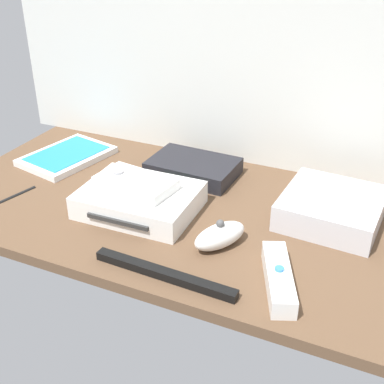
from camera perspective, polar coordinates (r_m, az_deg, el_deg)
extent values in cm
cube|color=brown|center=(95.42, 0.00, -2.62)|extent=(100.00, 48.00, 2.00)
cube|color=silver|center=(105.43, 5.86, 19.61)|extent=(110.00, 1.20, 64.00)
cube|color=white|center=(94.46, -5.93, -0.89)|extent=(21.40, 16.53, 4.40)
cube|color=#2D2D2D|center=(88.45, -8.43, -3.34)|extent=(12.01, 0.90, 0.80)
cube|color=silver|center=(94.08, 15.49, -1.82)|extent=(18.06, 18.06, 5.00)
cube|color=silver|center=(92.79, 15.70, -0.41)|extent=(17.33, 17.33, 0.30)
cube|color=white|center=(117.92, -13.94, 3.95)|extent=(17.22, 21.39, 1.40)
cube|color=#2384CC|center=(117.60, -13.98, 4.29)|extent=(14.28, 18.29, 0.16)
cube|color=black|center=(106.93, 0.15, 2.76)|extent=(18.43, 12.65, 3.40)
cube|color=#19D833|center=(102.02, -1.39, 1.37)|extent=(8.01, 0.69, 0.60)
cube|color=white|center=(77.24, 9.74, -9.55)|extent=(8.98, 15.05, 3.00)
cylinder|color=#387FDB|center=(76.20, 9.85, -8.55)|extent=(1.40, 1.40, 0.40)
ellipsoid|color=white|center=(84.36, 3.17, -4.97)|extent=(8.80, 10.86, 4.00)
sphere|color=#4C4C4C|center=(83.03, 3.21, -3.60)|extent=(1.40, 1.40, 1.40)
cube|color=white|center=(93.60, -6.39, 1.02)|extent=(15.37, 9.92, 2.00)
cylinder|color=#99999E|center=(95.37, -8.33, 2.26)|extent=(2.26, 2.26, 0.40)
cube|color=black|center=(78.29, -3.16, -9.23)|extent=(24.05, 2.65, 1.40)
cylinder|color=black|center=(105.49, -19.33, -0.25)|extent=(2.91, 8.89, 0.70)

